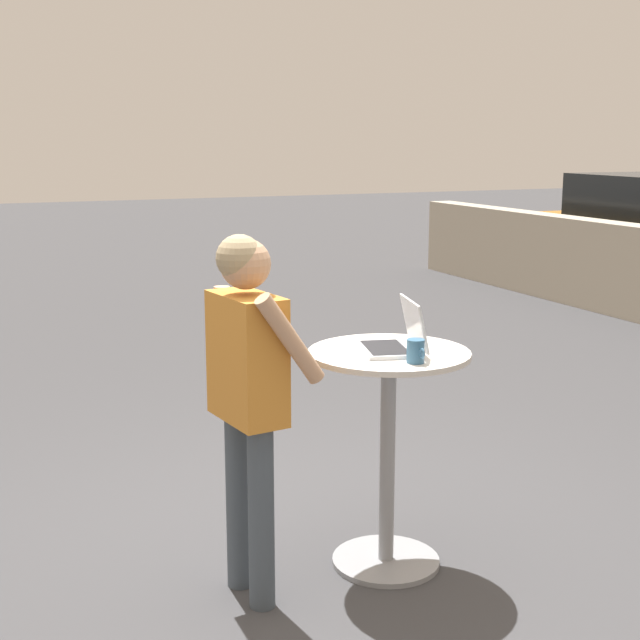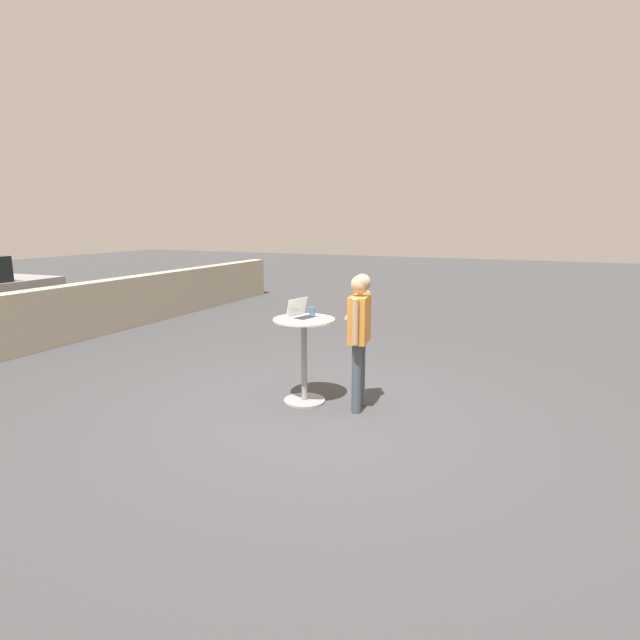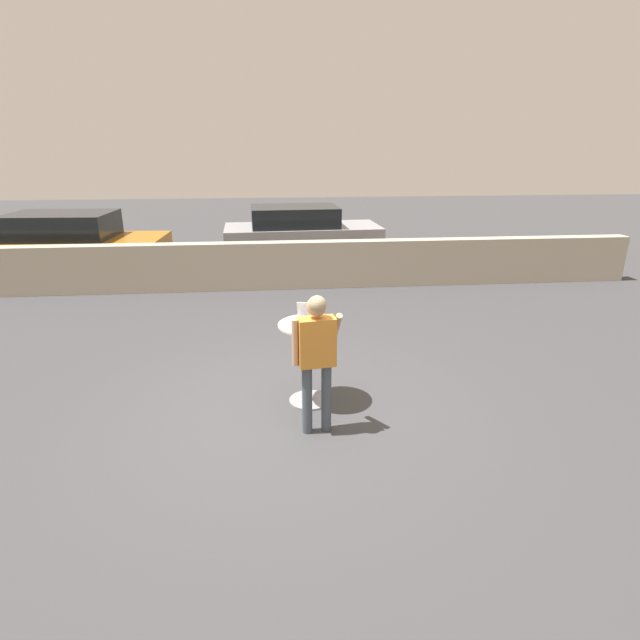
{
  "view_description": "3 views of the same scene",
  "coord_description": "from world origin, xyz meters",
  "px_view_note": "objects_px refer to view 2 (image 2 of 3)",
  "views": [
    {
      "loc": [
        3.68,
        -1.47,
        1.95
      ],
      "look_at": [
        0.24,
        0.03,
        1.18
      ],
      "focal_mm": 50.0,
      "sensor_mm": 36.0,
      "label": 1
    },
    {
      "loc": [
        -4.89,
        -2.14,
        2.15
      ],
      "look_at": [
        0.42,
        0.21,
        0.99
      ],
      "focal_mm": 28.0,
      "sensor_mm": 36.0,
      "label": 2
    },
    {
      "loc": [
        -0.14,
        -5.13,
        3.02
      ],
      "look_at": [
        0.38,
        0.12,
        1.15
      ],
      "focal_mm": 28.0,
      "sensor_mm": 36.0,
      "label": 3
    }
  ],
  "objects_px": {
    "cafe_table": "(304,349)",
    "coffee_mug": "(312,311)",
    "standing_person": "(359,326)",
    "laptop": "(302,314)"
  },
  "relations": [
    {
      "from": "cafe_table",
      "to": "coffee_mug",
      "type": "bearing_deg",
      "value": 0.47
    },
    {
      "from": "coffee_mug",
      "to": "standing_person",
      "type": "bearing_deg",
      "value": -106.86
    },
    {
      "from": "standing_person",
      "to": "cafe_table",
      "type": "bearing_deg",
      "value": 92.42
    },
    {
      "from": "cafe_table",
      "to": "standing_person",
      "type": "height_order",
      "value": "standing_person"
    },
    {
      "from": "cafe_table",
      "to": "coffee_mug",
      "type": "distance_m",
      "value": 0.48
    },
    {
      "from": "coffee_mug",
      "to": "standing_person",
      "type": "distance_m",
      "value": 0.71
    },
    {
      "from": "laptop",
      "to": "coffee_mug",
      "type": "bearing_deg",
      "value": -6.55
    },
    {
      "from": "coffee_mug",
      "to": "standing_person",
      "type": "height_order",
      "value": "standing_person"
    },
    {
      "from": "laptop",
      "to": "standing_person",
      "type": "height_order",
      "value": "standing_person"
    },
    {
      "from": "cafe_table",
      "to": "laptop",
      "type": "bearing_deg",
      "value": 65.78
    }
  ]
}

